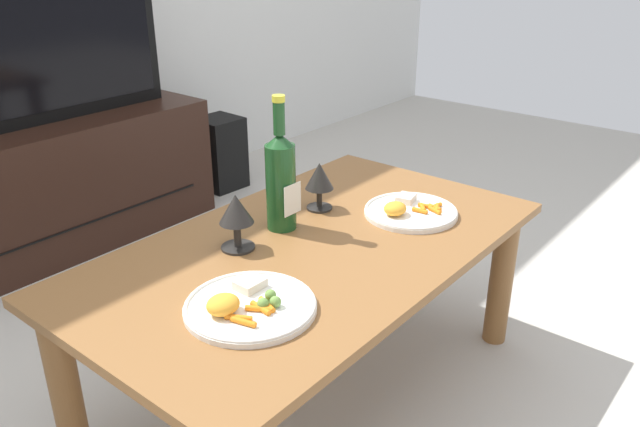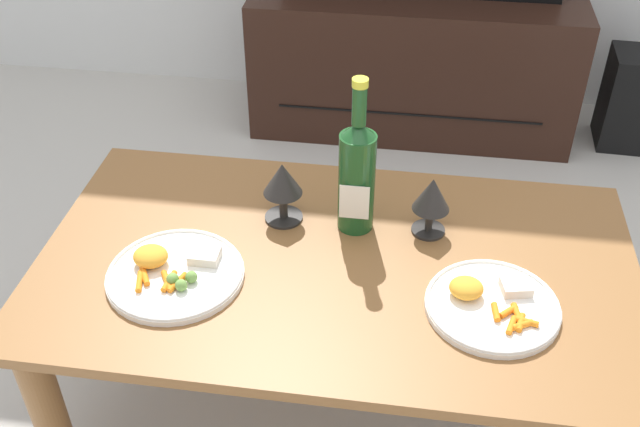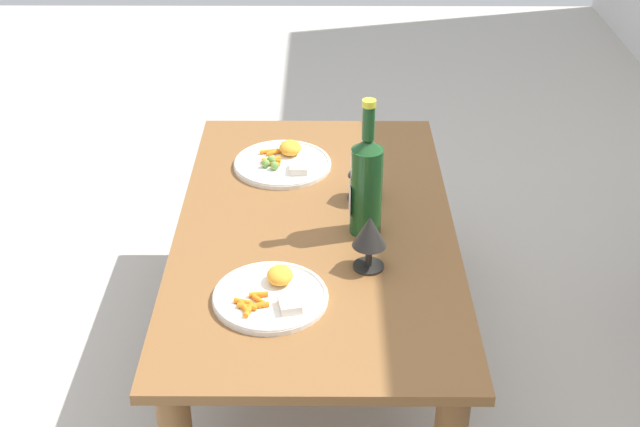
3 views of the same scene
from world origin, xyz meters
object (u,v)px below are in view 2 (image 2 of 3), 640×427
at_px(dinner_plate_left, 174,272).
at_px(dinner_plate_right, 491,304).
at_px(floor_speaker, 632,99).
at_px(goblet_left, 283,182).
at_px(dining_table, 336,288).
at_px(tv_stand, 413,62).
at_px(wine_bottle, 357,172).
at_px(goblet_right, 432,197).

height_order(dinner_plate_left, dinner_plate_right, dinner_plate_left).
distance_m(floor_speaker, goblet_left, 1.65).
distance_m(dining_table, dinner_plate_right, 0.34).
height_order(tv_stand, wine_bottle, wine_bottle).
xyz_separation_m(wine_bottle, dinner_plate_left, (-0.34, -0.22, -0.13)).
bearing_deg(goblet_left, tv_stand, 78.88).
bearing_deg(dinner_plate_left, goblet_left, 50.31).
height_order(goblet_right, dinner_plate_left, goblet_right).
bearing_deg(goblet_right, wine_bottle, -179.35).
distance_m(tv_stand, goblet_left, 1.30).
xyz_separation_m(dining_table, goblet_left, (-0.13, 0.13, 0.17)).
bearing_deg(wine_bottle, goblet_right, 0.65).
bearing_deg(goblet_left, floor_speaker, 49.73).
bearing_deg(dining_table, dinner_plate_left, -163.32).
xyz_separation_m(dining_table, wine_bottle, (0.03, 0.12, 0.22)).
distance_m(dining_table, goblet_right, 0.28).
bearing_deg(goblet_left, dinner_plate_left, -129.69).
bearing_deg(floor_speaker, dinner_plate_left, -127.91).
xyz_separation_m(dining_table, goblet_right, (0.18, 0.13, 0.17)).
bearing_deg(dining_table, dinner_plate_right, -16.95).
bearing_deg(dinner_plate_left, goblet_right, 23.76).
height_order(tv_stand, goblet_left, goblet_left).
distance_m(floor_speaker, goblet_right, 1.47).
bearing_deg(floor_speaker, goblet_right, -118.20).
bearing_deg(goblet_right, dinner_plate_left, -156.24).
relative_size(goblet_left, dinner_plate_right, 0.56).
distance_m(goblet_right, dinner_plate_right, 0.26).
bearing_deg(dining_table, floor_speaker, 56.17).
xyz_separation_m(dining_table, floor_speaker, (0.90, 1.35, -0.20)).
xyz_separation_m(goblet_right, dinner_plate_left, (-0.50, -0.22, -0.08)).
bearing_deg(dinner_plate_right, floor_speaker, 67.60).
bearing_deg(dinner_plate_right, goblet_left, 153.56).
relative_size(goblet_left, goblet_right, 1.05).
height_order(floor_speaker, wine_bottle, wine_bottle).
xyz_separation_m(goblet_right, dinner_plate_right, (0.13, -0.22, -0.08)).
distance_m(dining_table, wine_bottle, 0.25).
height_order(tv_stand, goblet_right, goblet_right).
relative_size(dining_table, goblet_right, 9.01).
xyz_separation_m(floor_speaker, goblet_right, (-0.72, -1.22, 0.37)).
relative_size(dining_table, wine_bottle, 3.48).
relative_size(dining_table, dinner_plate_left, 4.47).
xyz_separation_m(tv_stand, goblet_right, (0.07, -1.25, 0.29)).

